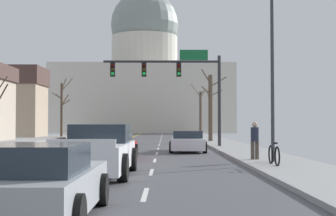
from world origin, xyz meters
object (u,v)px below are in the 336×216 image
(sedan_near_03, at_px, (40,184))
(sedan_oncoming_00, at_px, (100,136))
(signal_gantry, at_px, (177,77))
(sedan_oncoming_01, at_px, (80,133))
(street_lamp_right, at_px, (264,43))
(pedestrian_00, at_px, (255,139))
(pickup_truck_near_02, at_px, (98,152))
(sedan_oncoming_02, at_px, (119,132))
(sedan_near_00, at_px, (188,142))
(bicycle_parked, at_px, (274,155))
(sedan_near_01, at_px, (114,147))

(sedan_near_03, xyz_separation_m, sedan_oncoming_00, (-3.50, 33.85, -0.03))
(signal_gantry, height_order, sedan_oncoming_01, signal_gantry)
(street_lamp_right, xyz_separation_m, pedestrian_00, (-0.14, 1.28, -3.82))
(sedan_oncoming_01, bearing_deg, pickup_truck_near_02, -79.34)
(sedan_oncoming_02, height_order, pedestrian_00, pedestrian_00)
(pickup_truck_near_02, bearing_deg, street_lamp_right, 31.67)
(sedan_oncoming_02, bearing_deg, sedan_near_00, -77.66)
(pickup_truck_near_02, xyz_separation_m, sedan_oncoming_00, (-3.48, 26.62, -0.15))
(sedan_oncoming_00, relative_size, bicycle_parked, 2.47)
(sedan_near_03, relative_size, pedestrian_00, 2.89)
(sedan_near_01, distance_m, sedan_oncoming_02, 38.16)
(sedan_near_01, height_order, sedan_near_03, sedan_near_03)
(sedan_near_03, height_order, sedan_oncoming_02, sedan_near_03)
(sedan_near_03, height_order, bicycle_parked, sedan_near_03)
(pickup_truck_near_02, relative_size, sedan_near_03, 1.21)
(sedan_near_03, xyz_separation_m, pedestrian_00, (5.88, 12.24, 0.40))
(sedan_near_00, relative_size, bicycle_parked, 2.61)
(sedan_near_03, bearing_deg, sedan_oncoming_01, 98.97)
(pedestrian_00, height_order, bicycle_parked, pedestrian_00)
(sedan_oncoming_01, xyz_separation_m, pedestrian_00, (12.87, -32.04, 0.39))
(sedan_oncoming_02, distance_m, pedestrian_00, 41.32)
(sedan_near_01, height_order, pickup_truck_near_02, pickup_truck_near_02)
(signal_gantry, distance_m, sedan_oncoming_01, 22.42)
(sedan_near_01, relative_size, bicycle_parked, 2.52)
(signal_gantry, relative_size, sedan_oncoming_02, 1.79)
(sedan_oncoming_00, xyz_separation_m, pedestrian_00, (9.38, -21.62, 0.43))
(sedan_oncoming_01, height_order, bicycle_parked, sedan_oncoming_01)
(sedan_near_00, xyz_separation_m, pedestrian_00, (2.45, -7.90, 0.43))
(sedan_oncoming_00, bearing_deg, sedan_oncoming_01, 108.51)
(pickup_truck_near_02, bearing_deg, sedan_near_00, 75.03)
(bicycle_parked, bearing_deg, sedan_oncoming_02, 102.79)
(sedan_oncoming_02, relative_size, pedestrian_00, 2.82)
(signal_gantry, relative_size, sedan_near_01, 1.77)
(pickup_truck_near_02, bearing_deg, sedan_oncoming_01, 100.66)
(signal_gantry, height_order, street_lamp_right, street_lamp_right)
(sedan_oncoming_01, xyz_separation_m, sedan_oncoming_02, (3.36, 8.17, -0.03))
(street_lamp_right, height_order, pedestrian_00, street_lamp_right)
(signal_gantry, distance_m, bicycle_parked, 15.94)
(signal_gantry, relative_size, sedan_oncoming_00, 1.81)
(pedestrian_00, xyz_separation_m, bicycle_parked, (0.21, -2.66, -0.52))
(sedan_near_01, bearing_deg, sedan_near_00, 57.07)
(sedan_near_00, bearing_deg, sedan_oncoming_02, 102.34)
(sedan_near_00, bearing_deg, signal_gantry, 96.90)
(sedan_near_00, distance_m, sedan_oncoming_00, 15.37)
(signal_gantry, height_order, sedan_near_00, signal_gantry)
(signal_gantry, relative_size, pedestrian_00, 5.06)
(pickup_truck_near_02, bearing_deg, pedestrian_00, 40.28)
(sedan_near_00, distance_m, sedan_near_03, 20.43)
(sedan_near_01, height_order, bicycle_parked, sedan_near_01)
(street_lamp_right, distance_m, bicycle_parked, 4.55)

